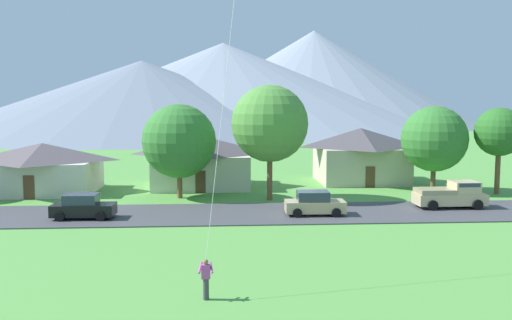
% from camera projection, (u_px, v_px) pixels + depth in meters
% --- Properties ---
extents(road_strip, '(160.00, 7.68, 0.08)m').
position_uv_depth(road_strip, '(240.00, 214.00, 39.31)').
color(road_strip, '#424247').
rests_on(road_strip, ground).
extents(mountain_west_ridge, '(109.24, 109.24, 32.31)m').
position_uv_depth(mountain_west_ridge, '(314.00, 79.00, 187.86)').
color(mountain_west_ridge, gray).
rests_on(mountain_west_ridge, ground).
extents(mountain_east_ridge, '(106.29, 106.29, 18.89)m').
position_uv_depth(mountain_east_ridge, '(143.00, 97.00, 144.12)').
color(mountain_east_ridge, slate).
rests_on(mountain_east_ridge, ground).
extents(mountain_far_west_ridge, '(128.27, 128.27, 25.88)m').
position_uv_depth(mountain_far_west_ridge, '(223.00, 86.00, 166.41)').
color(mountain_far_west_ridge, gray).
rests_on(mountain_far_west_ridge, ground).
extents(house_leftmost, '(9.61, 8.09, 4.84)m').
position_uv_depth(house_leftmost, '(202.00, 160.00, 51.92)').
color(house_leftmost, beige).
rests_on(house_leftmost, ground).
extents(house_left_center, '(9.02, 8.14, 5.44)m').
position_uv_depth(house_left_center, '(360.00, 154.00, 55.06)').
color(house_left_center, beige).
rests_on(house_left_center, ground).
extents(house_right_center, '(9.81, 8.08, 4.40)m').
position_uv_depth(house_right_center, '(43.00, 167.00, 48.77)').
color(house_right_center, beige).
rests_on(house_right_center, ground).
extents(tree_near_left, '(5.84, 5.84, 7.68)m').
position_uv_depth(tree_near_left, '(434.00, 139.00, 48.70)').
color(tree_near_left, brown).
rests_on(tree_near_left, ground).
extents(tree_left_of_center, '(6.15, 6.15, 7.87)m').
position_uv_depth(tree_left_of_center, '(179.00, 141.00, 45.50)').
color(tree_left_of_center, brown).
rests_on(tree_left_of_center, ground).
extents(tree_center, '(4.21, 4.21, 7.54)m').
position_uv_depth(tree_center, '(499.00, 132.00, 47.52)').
color(tree_center, brown).
rests_on(tree_center, ground).
extents(tree_near_right, '(6.27, 6.27, 9.41)m').
position_uv_depth(tree_near_right, '(270.00, 124.00, 44.52)').
color(tree_near_right, brown).
rests_on(tree_near_right, ground).
extents(parked_car_black_west_end, '(4.24, 2.15, 1.68)m').
position_uv_depth(parked_car_black_west_end, '(83.00, 207.00, 37.46)').
color(parked_car_black_west_end, black).
rests_on(parked_car_black_west_end, road_strip).
extents(parked_car_tan_mid_east, '(4.24, 2.15, 1.68)m').
position_uv_depth(parked_car_tan_mid_east, '(314.00, 204.00, 38.66)').
color(parked_car_tan_mid_east, tan).
rests_on(parked_car_tan_mid_east, road_strip).
extents(pickup_truck_sand_west_side, '(5.21, 2.34, 1.99)m').
position_uv_depth(pickup_truck_sand_west_side, '(452.00, 195.00, 41.32)').
color(pickup_truck_sand_west_side, '#C6B284').
rests_on(pickup_truck_sand_west_side, road_strip).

